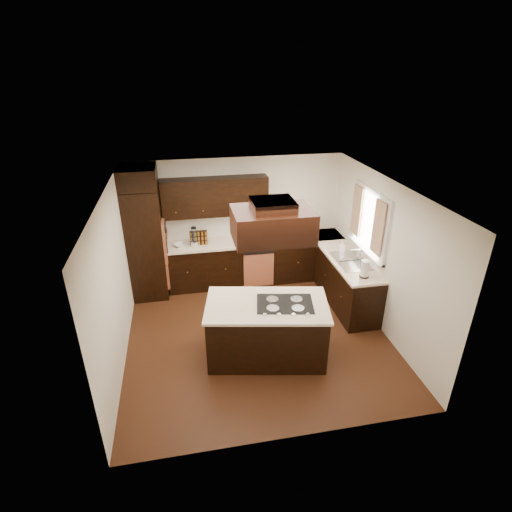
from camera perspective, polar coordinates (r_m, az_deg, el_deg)
name	(u,v)px	position (r m, az deg, el deg)	size (l,w,h in m)	color
floor	(257,334)	(6.82, 0.13, -11.07)	(4.20, 4.20, 0.02)	#582E17
ceiling	(257,188)	(5.67, 0.16, 9.71)	(4.20, 4.20, 0.02)	silver
wall_back	(237,220)	(8.05, -2.75, 5.20)	(4.20, 0.02, 2.50)	white
wall_front	(295,357)	(4.43, 5.54, -14.13)	(4.20, 0.02, 2.50)	white
wall_left	(114,280)	(6.15, -19.58, -3.27)	(0.02, 4.20, 2.50)	white
wall_right	(384,256)	(6.83, 17.80, -0.01)	(0.02, 4.20, 2.50)	white
oven_column	(146,243)	(7.71, -15.43, 1.77)	(0.65, 0.75, 2.12)	black
wall_oven_face	(165,239)	(7.66, -12.88, 2.40)	(0.05, 0.62, 0.78)	#CB6E48
base_cabinets_back	(242,262)	(8.10, -2.06, -0.91)	(2.93, 0.60, 0.88)	black
base_cabinets_right	(341,275)	(7.78, 11.98, -2.72)	(0.60, 2.40, 0.88)	black
countertop_back	(241,242)	(7.89, -2.10, 2.02)	(2.93, 0.63, 0.04)	#FFEBCE
countertop_right	(342,254)	(7.56, 12.19, 0.33)	(0.63, 2.40, 0.04)	#FFEBCE
upper_cabinets	(215,197)	(7.65, -5.86, 8.42)	(2.00, 0.34, 0.72)	black
dishwasher_front	(259,270)	(7.91, 0.38, -1.96)	(0.60, 0.05, 0.72)	#CB6E48
window_frame	(370,221)	(7.10, 15.94, 4.78)	(0.06, 1.32, 1.12)	white
window_pane	(371,221)	(7.11, 16.14, 4.79)	(0.00, 1.20, 1.00)	white
curtain_left	(378,228)	(6.71, 17.06, 3.85)	(0.02, 0.34, 0.90)	beige
curtain_right	(357,211)	(7.41, 14.18, 6.29)	(0.02, 0.34, 0.90)	beige
sink_rim	(350,261)	(7.27, 13.34, -0.66)	(0.52, 0.84, 0.01)	silver
island	(267,331)	(6.13, 1.52, -10.64)	(1.72, 0.94, 0.88)	black
island_top	(267,305)	(5.87, 1.57, -7.03)	(1.79, 1.00, 0.04)	#FFEBCE
cooktop	(285,304)	(5.87, 4.14, -6.80)	(0.81, 0.54, 0.01)	black
range_hood	(272,225)	(5.30, 2.36, 4.49)	(1.05, 0.72, 0.42)	black
hood_duct	(273,205)	(5.20, 2.42, 7.31)	(0.55, 0.50, 0.13)	black
blender_base	(195,243)	(7.74, -8.76, 1.79)	(0.15, 0.15, 0.10)	silver
blender_pitcher	(194,235)	(7.66, -8.85, 3.02)	(0.13, 0.13, 0.26)	silver
spice_rack	(199,238)	(7.75, -8.20, 2.59)	(0.33, 0.08, 0.28)	black
mixing_bowl	(180,245)	(7.77, -10.81, 1.56)	(0.23, 0.23, 0.06)	white
soap_bottle	(342,246)	(7.56, 12.15, 1.35)	(0.09, 0.09, 0.20)	white
paper_towel	(365,269)	(6.73, 15.29, -1.79)	(0.14, 0.14, 0.30)	white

